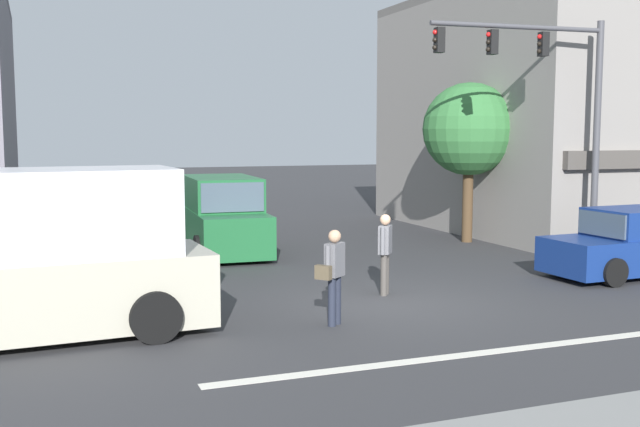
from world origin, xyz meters
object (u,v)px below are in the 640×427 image
van_waiting_far (223,217)px  pedestrian_mid_crossing (334,271)px  sedan_crossing_center (631,246)px  box_truck_crossing_rightbound (47,262)px  traffic_light_mast (555,95)px  street_tree (469,130)px  pedestrian_far_side (385,249)px

van_waiting_far → pedestrian_mid_crossing: bearing=-90.6°
sedan_crossing_center → box_truck_crossing_rightbound: bearing=-176.1°
box_truck_crossing_rightbound → van_waiting_far: 8.98m
traffic_light_mast → pedestrian_mid_crossing: size_ratio=3.71×
van_waiting_far → box_truck_crossing_rightbound: bearing=-121.7°
street_tree → sedan_crossing_center: size_ratio=1.17×
box_truck_crossing_rightbound → van_waiting_far: (4.71, 7.64, -0.25)m
sedan_crossing_center → pedestrian_far_side: (-6.25, 0.16, 0.24)m
sedan_crossing_center → pedestrian_far_side: pedestrian_far_side is taller
sedan_crossing_center → pedestrian_far_side: 6.26m
van_waiting_far → pedestrian_far_side: van_waiting_far is taller
box_truck_crossing_rightbound → pedestrian_far_side: size_ratio=3.41×
street_tree → traffic_light_mast: traffic_light_mast is taller
box_truck_crossing_rightbound → pedestrian_far_side: (6.53, 1.03, -0.30)m
traffic_light_mast → pedestrian_mid_crossing: 9.35m
street_tree → sedan_crossing_center: street_tree is taller
street_tree → van_waiting_far: bearing=175.0°
sedan_crossing_center → pedestrian_mid_crossing: (-8.16, -1.76, 0.24)m
box_truck_crossing_rightbound → pedestrian_mid_crossing: bearing=-10.9°
box_truck_crossing_rightbound → pedestrian_far_side: box_truck_crossing_rightbound is taller
street_tree → van_waiting_far: street_tree is taller
traffic_light_mast → sedan_crossing_center: traffic_light_mast is taller
sedan_crossing_center → box_truck_crossing_rightbound: (-12.79, -0.87, 0.54)m
sedan_crossing_center → van_waiting_far: bearing=140.0°
traffic_light_mast → box_truck_crossing_rightbound: bearing=-165.4°
pedestrian_far_side → traffic_light_mast: bearing=20.6°
box_truck_crossing_rightbound → van_waiting_far: size_ratio=1.21×
box_truck_crossing_rightbound → pedestrian_mid_crossing: 4.72m
traffic_light_mast → van_waiting_far: traffic_light_mast is taller
street_tree → traffic_light_mast: size_ratio=0.78×
van_waiting_far → pedestrian_mid_crossing: 8.53m
sedan_crossing_center → van_waiting_far: (-8.07, 6.77, 0.29)m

